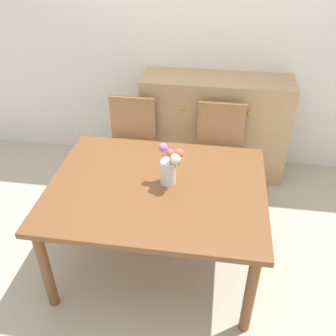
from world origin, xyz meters
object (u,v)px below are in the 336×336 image
at_px(dining_table, 157,195).
at_px(flower_vase, 170,165).
at_px(chair_right, 219,147).
at_px(chair_left, 131,140).
at_px(dresser, 214,126).

distance_m(dining_table, flower_vase, 0.25).
distance_m(chair_right, flower_vase, 1.00).
distance_m(dining_table, chair_right, 1.01).
bearing_deg(dining_table, chair_left, 113.78).
height_order(chair_left, chair_right, same).
bearing_deg(chair_left, dining_table, 113.78).
height_order(dining_table, chair_right, chair_right).
relative_size(chair_left, chair_right, 1.00).
xyz_separation_m(chair_left, chair_right, (0.81, 0.00, 0.00)).
xyz_separation_m(dining_table, chair_left, (-0.40, 0.92, -0.13)).
bearing_deg(flower_vase, chair_right, 70.09).
bearing_deg(chair_right, dining_table, 66.22).
relative_size(dresser, flower_vase, 4.75).
xyz_separation_m(dining_table, flower_vase, (0.09, 0.04, 0.23)).
xyz_separation_m(chair_right, dresser, (-0.06, 0.41, -0.02)).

